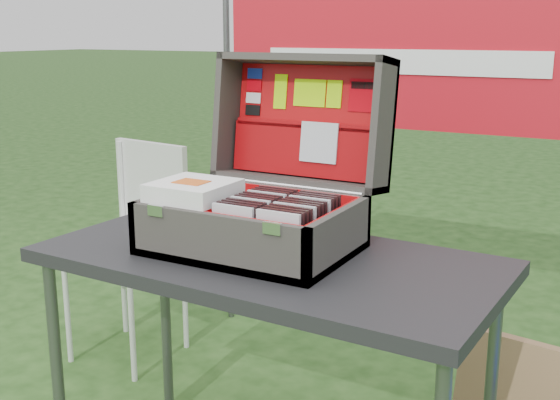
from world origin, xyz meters
The scene contains 84 objects.
table centered at (0.05, -0.07, 0.40)m, with size 1.30×0.65×0.81m, color black, non-canonical shape.
table_top centered at (0.05, -0.07, 0.79)m, with size 1.30×0.65×0.04m, color black.
table_leg_fl centered at (-0.54, -0.34, 0.38)m, with size 0.04×0.04×0.77m, color #59595B.
table_leg_bl centered at (-0.54, 0.19, 0.38)m, with size 0.04×0.04×0.77m, color #59595B.
table_leg_br centered at (0.63, 0.19, 0.38)m, with size 0.04×0.04×0.77m, color #59595B.
suitcase centered at (-0.01, 0.00, 1.08)m, with size 0.56×0.56×0.54m, color #4F4B44, non-canonical shape.
suitcase_base_bottom centered at (-0.01, -0.06, 0.82)m, with size 0.56×0.40×0.02m, color #4F4B44.
suitcase_base_wall_front centered at (-0.01, -0.25, 0.89)m, with size 0.56×0.02×0.15m, color #4F4B44.
suitcase_base_wall_back centered at (-0.01, 0.13, 0.89)m, with size 0.56×0.02×0.15m, color #4F4B44.
suitcase_base_wall_left centered at (-0.28, -0.06, 0.89)m, with size 0.02×0.40×0.15m, color #4F4B44.
suitcase_base_wall_right centered at (0.26, -0.06, 0.89)m, with size 0.02×0.40×0.15m, color #4F4B44.
suitcase_liner_floor centered at (-0.01, -0.06, 0.83)m, with size 0.52×0.36×0.01m, color red.
suitcase_latch_left centered at (-0.19, -0.27, 0.95)m, with size 0.05×0.01×0.03m, color silver.
suitcase_latch_right centered at (0.17, -0.27, 0.95)m, with size 0.05×0.01×0.03m, color silver.
suitcase_hinge centered at (-0.01, 0.14, 0.96)m, with size 0.02×0.02×0.51m, color silver.
suitcase_lid_back centered at (-0.01, 0.30, 1.14)m, with size 0.56×0.40×0.02m, color #4F4B44.
suitcase_lid_rim_far centered at (-0.01, 0.26, 1.34)m, with size 0.56×0.02×0.15m, color #4F4B44.
suitcase_lid_rim_near centered at (-0.01, 0.21, 0.96)m, with size 0.56×0.02×0.15m, color #4F4B44.
suitcase_lid_rim_left centered at (-0.28, 0.24, 1.15)m, with size 0.02×0.40×0.15m, color #4F4B44.
suitcase_lid_rim_right centered at (0.26, 0.24, 1.15)m, with size 0.02×0.40×0.15m, color #4F4B44.
suitcase_lid_liner centered at (-0.01, 0.29, 1.14)m, with size 0.52×0.35×0.01m, color red.
suitcase_liner_wall_front centered at (-0.01, -0.24, 0.90)m, with size 0.52×0.01×0.13m, color red.
suitcase_liner_wall_back centered at (-0.01, 0.11, 0.90)m, with size 0.52×0.01×0.13m, color red.
suitcase_liner_wall_left centered at (-0.27, -0.06, 0.90)m, with size 0.01×0.36×0.13m, color red.
suitcase_liner_wall_right centered at (0.24, -0.06, 0.90)m, with size 0.01×0.36×0.13m, color red.
suitcase_lid_pocket centered at (-0.01, 0.26, 1.05)m, with size 0.50×0.16×0.03m, color #94070B.
suitcase_pocket_edge centered at (-0.01, 0.26, 1.13)m, with size 0.49×0.02×0.02m, color #94070B.
suitcase_pocket_cd centered at (0.05, 0.24, 1.09)m, with size 0.13×0.13×0.01m, color silver.
lid_sticker_cc_a centered at (-0.22, 0.30, 1.29)m, with size 0.06×0.03×0.00m, color #1933B2.
lid_sticker_cc_b centered at (-0.22, 0.30, 1.25)m, with size 0.06×0.03×0.00m, color #C8000C.
lid_sticker_cc_c centered at (-0.22, 0.29, 1.21)m, with size 0.06×0.03×0.00m, color white.
lid_sticker_cc_d centered at (-0.22, 0.29, 1.17)m, with size 0.06×0.03×0.00m, color black.
lid_card_neon_tall centered at (-0.12, 0.30, 1.23)m, with size 0.05×0.11×0.00m, color #B4FE03.
lid_card_neon_main centered at (-0.01, 0.30, 1.23)m, with size 0.11×0.09×0.00m, color #B4FE03.
lid_card_neon_small centered at (0.07, 0.30, 1.23)m, with size 0.05×0.09×0.00m, color #B4FE03.
lid_sticker_band centered at (0.17, 0.30, 1.23)m, with size 0.10×0.10×0.00m, color #C8000C.
lid_sticker_band_bar centered at (0.17, 0.30, 1.26)m, with size 0.09×0.02×0.00m, color black.
cd_left_0 centered at (0.02, -0.22, 0.91)m, with size 0.12×0.01×0.14m, color silver.
cd_left_1 centered at (0.02, -0.20, 0.91)m, with size 0.12×0.01×0.14m, color black.
cd_left_2 centered at (0.02, -0.17, 0.91)m, with size 0.12×0.01×0.14m, color black.
cd_left_3 centered at (0.02, -0.15, 0.91)m, with size 0.12×0.01×0.14m, color black.
cd_left_4 centered at (0.02, -0.13, 0.91)m, with size 0.12×0.01×0.14m, color silver.
cd_left_5 centered at (0.02, -0.11, 0.91)m, with size 0.12×0.01×0.14m, color black.
cd_left_6 centered at (0.02, -0.09, 0.91)m, with size 0.12×0.01×0.14m, color black.
cd_left_7 centered at (0.02, -0.06, 0.91)m, with size 0.12×0.01×0.14m, color black.
cd_left_8 centered at (0.02, -0.04, 0.91)m, with size 0.12×0.01×0.14m, color silver.
cd_left_9 centered at (0.02, -0.02, 0.91)m, with size 0.12×0.01×0.14m, color black.
cd_left_10 centered at (0.02, 0.00, 0.91)m, with size 0.12×0.01×0.14m, color black.
cd_left_11 centered at (0.02, 0.03, 0.91)m, with size 0.12×0.01×0.14m, color black.
cd_right_0 centered at (0.16, -0.22, 0.91)m, with size 0.12×0.01×0.14m, color silver.
cd_right_1 centered at (0.16, -0.20, 0.91)m, with size 0.12×0.01×0.14m, color black.
cd_right_2 centered at (0.16, -0.17, 0.91)m, with size 0.12×0.01×0.14m, color black.
cd_right_3 centered at (0.16, -0.15, 0.91)m, with size 0.12×0.01×0.14m, color black.
cd_right_4 centered at (0.16, -0.13, 0.91)m, with size 0.12×0.01×0.14m, color silver.
cd_right_5 centered at (0.16, -0.11, 0.91)m, with size 0.12×0.01×0.14m, color black.
cd_right_6 centered at (0.16, -0.09, 0.91)m, with size 0.12×0.01×0.14m, color black.
cd_right_7 centered at (0.16, -0.06, 0.91)m, with size 0.12×0.01×0.14m, color black.
cd_right_8 centered at (0.16, -0.04, 0.91)m, with size 0.12×0.01×0.14m, color silver.
cd_right_9 centered at (0.16, -0.02, 0.91)m, with size 0.12×0.01×0.14m, color black.
cd_right_10 centered at (0.16, 0.00, 0.91)m, with size 0.12×0.01×0.14m, color black.
cd_right_11 centered at (0.16, 0.03, 0.91)m, with size 0.12×0.01×0.14m, color black.
songbook_0 centered at (-0.16, -0.14, 0.96)m, with size 0.21×0.21×0.01m, color white.
songbook_1 centered at (-0.16, -0.14, 0.97)m, with size 0.21×0.21×0.01m, color white.
songbook_2 centered at (-0.16, -0.14, 0.97)m, with size 0.21×0.21×0.01m, color white.
songbook_3 centered at (-0.16, -0.14, 0.98)m, with size 0.21×0.21×0.01m, color white.
songbook_4 centered at (-0.16, -0.14, 0.98)m, with size 0.21×0.21×0.01m, color white.
songbook_5 centered at (-0.16, -0.14, 0.99)m, with size 0.21×0.21×0.01m, color white.
songbook_6 centered at (-0.16, -0.14, 0.99)m, with size 0.21×0.21×0.01m, color white.
songbook_7 centered at (-0.16, -0.14, 1.00)m, with size 0.21×0.21×0.01m, color white.
songbook_8 centered at (-0.16, -0.14, 1.00)m, with size 0.21×0.21×0.01m, color white.
songbook_9 centered at (-0.16, -0.14, 1.01)m, with size 0.21×0.21×0.01m, color white.
songbook_graphic centered at (-0.16, -0.15, 1.01)m, with size 0.09×0.07×0.00m, color #D85919.
chair centered at (-1.02, 0.52, 0.47)m, with size 0.43×0.47×0.94m, color silver, non-canonical shape.
chair_seat centered at (-1.02, 0.52, 0.48)m, with size 0.43×0.43×0.03m, color silver.
chair_backrest centered at (-1.02, 0.72, 0.72)m, with size 0.43×0.03×0.45m, color silver.
chair_leg_fl centered at (-1.20, 0.33, 0.24)m, with size 0.02×0.02×0.48m, color silver.
chair_leg_fr centered at (-0.84, 0.33, 0.24)m, with size 0.02×0.02×0.48m, color silver.
chair_leg_bl centered at (-1.20, 0.70, 0.24)m, with size 0.02×0.02×0.48m, color silver.
chair_leg_br centered at (-0.84, 0.70, 0.24)m, with size 0.02×0.02×0.48m, color silver.
chair_upright_left centered at (-1.20, 0.72, 0.71)m, with size 0.02×0.02×0.45m, color silver.
chair_upright_right centered at (-0.84, 0.72, 0.71)m, with size 0.02×0.02×0.45m, color silver.
banner_post_left centered at (-0.85, 1.10, 0.85)m, with size 0.03×0.03×1.70m, color #59595B.
banner centered at (0.00, 1.09, 1.30)m, with size 1.60×0.01×0.55m, color red.
banner_text centered at (0.00, 1.08, 1.30)m, with size 1.20×0.00×0.10m, color white.
Camera 1 is at (0.99, -1.71, 1.42)m, focal length 45.00 mm.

